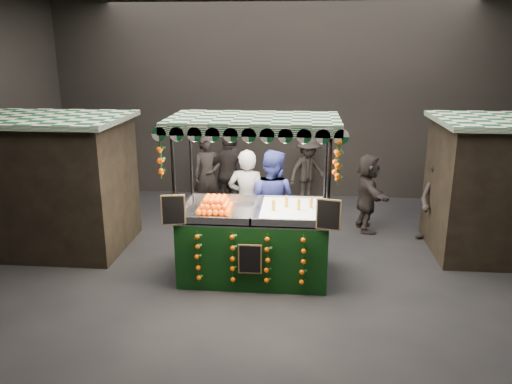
{
  "coord_description": "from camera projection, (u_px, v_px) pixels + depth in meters",
  "views": [
    {
      "loc": [
        0.45,
        -8.11,
        3.91
      ],
      "look_at": [
        -0.36,
        0.56,
        1.36
      ],
      "focal_mm": 35.66,
      "sensor_mm": 36.0,
      "label": 1
    }
  ],
  "objects": [
    {
      "name": "shopper_3",
      "position": [
        308.0,
        171.0,
        12.69
      ],
      "size": [
        1.26,
        1.16,
        1.7
      ],
      "rotation": [
        0.0,
        0.0,
        0.64
      ],
      "color": "#2D2824",
      "rests_on": "ground"
    },
    {
      "name": "vendor_grey",
      "position": [
        247.0,
        201.0,
        9.71
      ],
      "size": [
        0.77,
        0.54,
        2.02
      ],
      "rotation": [
        0.0,
        0.0,
        3.07
      ],
      "color": "slate",
      "rests_on": "ground"
    },
    {
      "name": "juice_stall",
      "position": [
        255.0,
        230.0,
        8.64
      ],
      "size": [
        2.87,
        1.68,
        2.78
      ],
      "color": "black",
      "rests_on": "ground"
    },
    {
      "name": "shopper_0",
      "position": [
        208.0,
        175.0,
        11.93
      ],
      "size": [
        0.78,
        0.63,
        1.86
      ],
      "rotation": [
        0.0,
        0.0,
        0.31
      ],
      "color": "black",
      "rests_on": "ground"
    },
    {
      "name": "market_hall",
      "position": [
        276.0,
        78.0,
        7.93
      ],
      "size": [
        12.1,
        10.1,
        5.05
      ],
      "color": "black",
      "rests_on": "ground"
    },
    {
      "name": "shopper_1",
      "position": [
        438.0,
        205.0,
        10.09
      ],
      "size": [
        1.02,
        1.01,
        1.67
      ],
      "rotation": [
        0.0,
        0.0,
        -0.74
      ],
      "color": "#282321",
      "rests_on": "ground"
    },
    {
      "name": "shopper_2",
      "position": [
        229.0,
        174.0,
        12.0
      ],
      "size": [
        1.13,
        0.51,
        1.9
      ],
      "rotation": [
        0.0,
        0.0,
        3.19
      ],
      "color": "black",
      "rests_on": "ground"
    },
    {
      "name": "shopper_4",
      "position": [
        92.0,
        180.0,
        11.92
      ],
      "size": [
        0.96,
        0.93,
        1.65
      ],
      "rotation": [
        0.0,
        0.0,
        3.86
      ],
      "color": "black",
      "rests_on": "ground"
    },
    {
      "name": "shopper_5",
      "position": [
        368.0,
        193.0,
        10.84
      ],
      "size": [
        0.73,
        1.62,
        1.69
      ],
      "rotation": [
        0.0,
        0.0,
        1.72
      ],
      "color": "#2C2524",
      "rests_on": "ground"
    },
    {
      "name": "neighbour_stall_left",
      "position": [
        52.0,
        183.0,
        9.87
      ],
      "size": [
        3.0,
        2.2,
        2.6
      ],
      "color": "black",
      "rests_on": "ground"
    },
    {
      "name": "neighbour_stall_right",
      "position": [
        512.0,
        187.0,
        9.56
      ],
      "size": [
        3.0,
        2.2,
        2.6
      ],
      "color": "black",
      "rests_on": "ground"
    },
    {
      "name": "ground",
      "position": [
        274.0,
        276.0,
        8.89
      ],
      "size": [
        12.0,
        12.0,
        0.0
      ],
      "primitive_type": "plane",
      "color": "black",
      "rests_on": "ground"
    },
    {
      "name": "shopper_6",
      "position": [
        231.0,
        169.0,
        12.76
      ],
      "size": [
        0.71,
        0.77,
        1.76
      ],
      "rotation": [
        0.0,
        0.0,
        -0.97
      ],
      "color": "black",
      "rests_on": "ground"
    },
    {
      "name": "vendor_blue",
      "position": [
        271.0,
        202.0,
        9.62
      ],
      "size": [
        1.19,
        1.05,
        2.03
      ],
      "rotation": [
        0.0,
        0.0,
        2.8
      ],
      "color": "navy",
      "rests_on": "ground"
    }
  ]
}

